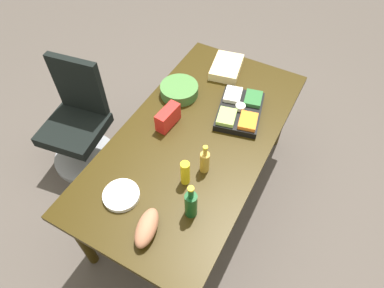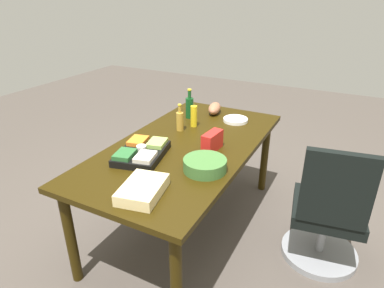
{
  "view_description": "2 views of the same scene",
  "coord_description": "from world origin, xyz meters",
  "px_view_note": "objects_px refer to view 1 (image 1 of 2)",
  "views": [
    {
      "loc": [
        -1.32,
        -0.68,
        2.54
      ],
      "look_at": [
        -0.11,
        -0.03,
        0.83
      ],
      "focal_mm": 31.36,
      "sensor_mm": 36.0,
      "label": 1
    },
    {
      "loc": [
        2.04,
        1.11,
        1.87
      ],
      "look_at": [
        0.05,
        0.08,
        0.82
      ],
      "focal_mm": 31.04,
      "sensor_mm": 36.0,
      "label": 2
    }
  ],
  "objects_px": {
    "chip_bag_red": "(168,118)",
    "dressing_bottle": "(205,161)",
    "office_chair": "(79,128)",
    "sheet_cake": "(227,67)",
    "salad_bowl": "(179,90)",
    "paper_plate_stack": "(121,195)",
    "veggie_tray": "(240,110)",
    "mustard_bottle": "(185,173)",
    "bread_loaf": "(147,228)",
    "conference_table": "(196,143)",
    "wine_bottle": "(191,204)"
  },
  "relations": [
    {
      "from": "sheet_cake",
      "to": "dressing_bottle",
      "type": "height_order",
      "value": "dressing_bottle"
    },
    {
      "from": "office_chair",
      "to": "salad_bowl",
      "type": "xyz_separation_m",
      "value": [
        0.41,
        -0.78,
        0.45
      ]
    },
    {
      "from": "bread_loaf",
      "to": "sheet_cake",
      "type": "bearing_deg",
      "value": 7.74
    },
    {
      "from": "office_chair",
      "to": "chip_bag_red",
      "type": "relative_size",
      "value": 4.92
    },
    {
      "from": "office_chair",
      "to": "veggie_tray",
      "type": "bearing_deg",
      "value": -71.01
    },
    {
      "from": "bread_loaf",
      "to": "dressing_bottle",
      "type": "relative_size",
      "value": 1.04
    },
    {
      "from": "conference_table",
      "to": "mustard_bottle",
      "type": "xyz_separation_m",
      "value": [
        -0.36,
        -0.12,
        0.17
      ]
    },
    {
      "from": "office_chair",
      "to": "dressing_bottle",
      "type": "xyz_separation_m",
      "value": [
        -0.12,
        -1.26,
        0.49
      ]
    },
    {
      "from": "dressing_bottle",
      "to": "mustard_bottle",
      "type": "bearing_deg",
      "value": 155.22
    },
    {
      "from": "mustard_bottle",
      "to": "bread_loaf",
      "type": "xyz_separation_m",
      "value": [
        -0.39,
        0.02,
        -0.04
      ]
    },
    {
      "from": "chip_bag_red",
      "to": "mustard_bottle",
      "type": "xyz_separation_m",
      "value": [
        -0.36,
        -0.34,
        0.02
      ]
    },
    {
      "from": "chip_bag_red",
      "to": "wine_bottle",
      "type": "relative_size",
      "value": 0.73
    },
    {
      "from": "veggie_tray",
      "to": "bread_loaf",
      "type": "relative_size",
      "value": 1.99
    },
    {
      "from": "chip_bag_red",
      "to": "bread_loaf",
      "type": "height_order",
      "value": "chip_bag_red"
    },
    {
      "from": "conference_table",
      "to": "veggie_tray",
      "type": "height_order",
      "value": "veggie_tray"
    },
    {
      "from": "sheet_cake",
      "to": "salad_bowl",
      "type": "height_order",
      "value": "salad_bowl"
    },
    {
      "from": "chip_bag_red",
      "to": "dressing_bottle",
      "type": "height_order",
      "value": "dressing_bottle"
    },
    {
      "from": "conference_table",
      "to": "office_chair",
      "type": "relative_size",
      "value": 1.96
    },
    {
      "from": "conference_table",
      "to": "mustard_bottle",
      "type": "relative_size",
      "value": 10.46
    },
    {
      "from": "chip_bag_red",
      "to": "salad_bowl",
      "type": "height_order",
      "value": "chip_bag_red"
    },
    {
      "from": "veggie_tray",
      "to": "sheet_cake",
      "type": "bearing_deg",
      "value": 35.95
    },
    {
      "from": "conference_table",
      "to": "paper_plate_stack",
      "type": "bearing_deg",
      "value": 165.17
    },
    {
      "from": "salad_bowl",
      "to": "conference_table",
      "type": "bearing_deg",
      "value": -134.85
    },
    {
      "from": "wine_bottle",
      "to": "bread_loaf",
      "type": "bearing_deg",
      "value": 144.01
    },
    {
      "from": "mustard_bottle",
      "to": "salad_bowl",
      "type": "bearing_deg",
      "value": 32.51
    },
    {
      "from": "mustard_bottle",
      "to": "bread_loaf",
      "type": "height_order",
      "value": "mustard_bottle"
    },
    {
      "from": "office_chair",
      "to": "dressing_bottle",
      "type": "distance_m",
      "value": 1.36
    },
    {
      "from": "bread_loaf",
      "to": "veggie_tray",
      "type": "bearing_deg",
      "value": -4.64
    },
    {
      "from": "bread_loaf",
      "to": "salad_bowl",
      "type": "bearing_deg",
      "value": 20.74
    },
    {
      "from": "mustard_bottle",
      "to": "dressing_bottle",
      "type": "height_order",
      "value": "dressing_bottle"
    },
    {
      "from": "sheet_cake",
      "to": "paper_plate_stack",
      "type": "height_order",
      "value": "sheet_cake"
    },
    {
      "from": "conference_table",
      "to": "chip_bag_red",
      "type": "height_order",
      "value": "chip_bag_red"
    },
    {
      "from": "sheet_cake",
      "to": "veggie_tray",
      "type": "bearing_deg",
      "value": -144.05
    },
    {
      "from": "conference_table",
      "to": "dressing_bottle",
      "type": "xyz_separation_m",
      "value": [
        -0.22,
        -0.18,
        0.17
      ]
    },
    {
      "from": "chip_bag_red",
      "to": "wine_bottle",
      "type": "bearing_deg",
      "value": -138.31
    },
    {
      "from": "mustard_bottle",
      "to": "dressing_bottle",
      "type": "relative_size",
      "value": 0.8
    },
    {
      "from": "conference_table",
      "to": "sheet_cake",
      "type": "xyz_separation_m",
      "value": [
        0.73,
        0.11,
        0.12
      ]
    },
    {
      "from": "mustard_bottle",
      "to": "salad_bowl",
      "type": "relative_size",
      "value": 0.64
    },
    {
      "from": "sheet_cake",
      "to": "salad_bowl",
      "type": "distance_m",
      "value": 0.47
    },
    {
      "from": "veggie_tray",
      "to": "wine_bottle",
      "type": "xyz_separation_m",
      "value": [
        -0.86,
        -0.07,
        0.07
      ]
    },
    {
      "from": "wine_bottle",
      "to": "paper_plate_stack",
      "type": "height_order",
      "value": "wine_bottle"
    },
    {
      "from": "dressing_bottle",
      "to": "bread_loaf",
      "type": "bearing_deg",
      "value": 170.59
    },
    {
      "from": "dressing_bottle",
      "to": "salad_bowl",
      "type": "height_order",
      "value": "dressing_bottle"
    },
    {
      "from": "veggie_tray",
      "to": "paper_plate_stack",
      "type": "height_order",
      "value": "veggie_tray"
    },
    {
      "from": "bread_loaf",
      "to": "dressing_bottle",
      "type": "bearing_deg",
      "value": -9.41
    },
    {
      "from": "chip_bag_red",
      "to": "paper_plate_stack",
      "type": "bearing_deg",
      "value": -175.16
    },
    {
      "from": "office_chair",
      "to": "paper_plate_stack",
      "type": "bearing_deg",
      "value": -120.16
    },
    {
      "from": "wine_bottle",
      "to": "dressing_bottle",
      "type": "relative_size",
      "value": 1.18
    },
    {
      "from": "conference_table",
      "to": "sheet_cake",
      "type": "distance_m",
      "value": 0.75
    },
    {
      "from": "chip_bag_red",
      "to": "salad_bowl",
      "type": "bearing_deg",
      "value": 15.59
    }
  ]
}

